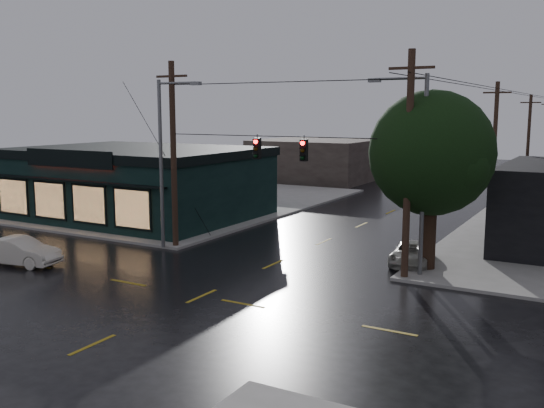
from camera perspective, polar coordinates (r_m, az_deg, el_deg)
The scene contains 14 objects.
ground_plane at distance 25.31m, azimuth -6.64°, elevation -8.61°, with size 160.00×160.00×0.00m, color black.
sidewalk_nw at distance 52.83m, azimuth -11.41°, elevation 0.49°, with size 28.00×28.00×0.15m, color gray.
pizza_shop at distance 43.98m, azimuth -12.58°, elevation 2.07°, with size 16.30×12.34×4.90m.
corner_tree at distance 28.92m, azimuth 14.80°, elevation 4.60°, with size 5.79×5.79×8.36m.
utility_pole_nw at distance 34.12m, azimuth -9.04°, elevation -4.09°, with size 2.00×0.32×10.15m, color #322116, non-canonical shape.
utility_pole_ne at distance 28.14m, azimuth 12.33°, elevation -6.97°, with size 2.00×0.32×10.15m, color #322116, non-canonical shape.
utility_pole_far_a at distance 48.68m, azimuth 19.88°, elevation -0.65°, with size 2.00×0.32×9.65m, color #322116, non-canonical shape.
utility_pole_far_b at distance 68.32m, azimuth 22.75°, elevation 1.77°, with size 2.00×0.32×9.15m, color #322116, non-canonical shape.
span_signal_assembly at distance 29.66m, azimuth 0.76°, elevation 5.22°, with size 13.00×0.48×1.23m.
streetlight_nw at distance 33.78m, azimuth -10.18°, elevation -4.25°, with size 5.40×0.30×9.15m, color slate, non-canonical shape.
streetlight_ne at distance 28.65m, azimuth 13.71°, elevation -6.73°, with size 5.40×0.30×9.15m, color slate, non-canonical shape.
bg_building_west at distance 66.07m, azimuth 4.02°, elevation 4.13°, with size 12.00×10.00×4.40m, color #332725.
sedan_cream at distance 32.35m, azimuth -22.71°, elevation -4.14°, with size 1.46×4.18×1.38m, color beige.
suv_silver at distance 30.77m, azimuth 13.05°, elevation -4.57°, with size 1.84×3.99×1.11m, color #9F9E92.
Camera 1 is at (14.33, -19.45, 7.55)m, focal length 40.00 mm.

